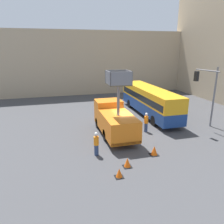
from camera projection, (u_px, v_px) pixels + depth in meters
ground_plane at (128, 135)px, 20.24m from camera, size 120.00×120.00×0.00m
building_backdrop_far at (86, 61)px, 40.84m from camera, size 44.00×10.00×10.53m
utility_truck at (114, 119)px, 19.93m from camera, size 2.54×6.62×6.01m
city_bus at (149, 99)px, 25.83m from camera, size 2.51×11.91×3.26m
traffic_light_pole at (208, 88)px, 21.00m from camera, size 2.91×2.66×6.04m
road_worker_near_truck at (96, 144)px, 16.26m from camera, size 0.38×0.38×1.84m
road_worker_directing at (146, 122)px, 20.81m from camera, size 0.38×0.38×1.90m
traffic_cone_near_truck at (154, 151)px, 16.42m from camera, size 0.64×0.64×0.73m
traffic_cone_mid_road at (127, 163)px, 14.80m from camera, size 0.58×0.58×0.67m
traffic_cone_far_side at (119, 173)px, 13.62m from camera, size 0.54×0.54×0.61m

